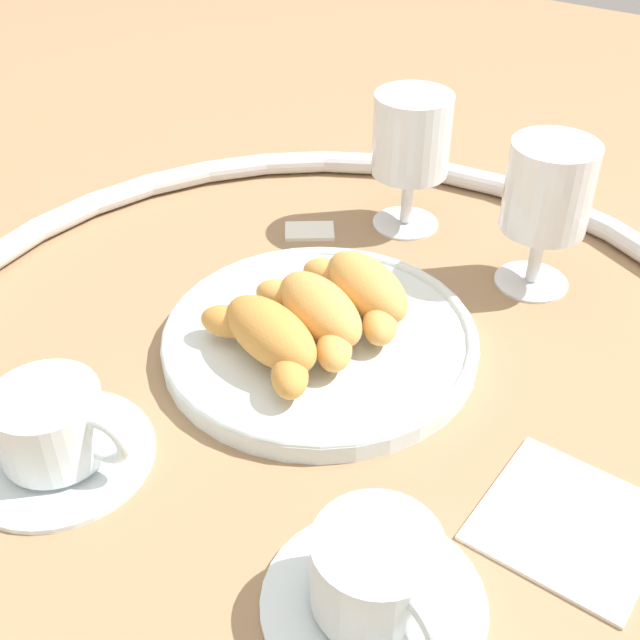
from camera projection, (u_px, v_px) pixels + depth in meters
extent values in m
plane|color=#997551|center=(325.00, 365.00, 0.65)|extent=(2.20, 2.20, 0.00)
torus|color=silver|center=(325.00, 353.00, 0.65)|extent=(0.72, 0.72, 0.02)
cylinder|color=silver|center=(320.00, 341.00, 0.67)|extent=(0.26, 0.26, 0.02)
torus|color=silver|center=(320.00, 334.00, 0.66)|extent=(0.26, 0.26, 0.01)
ellipsoid|color=#D6994C|center=(366.00, 286.00, 0.67)|extent=(0.11, 0.09, 0.04)
ellipsoid|color=#D6994C|center=(327.00, 273.00, 0.70)|extent=(0.05, 0.03, 0.03)
ellipsoid|color=#D6994C|center=(380.00, 325.00, 0.64)|extent=(0.05, 0.05, 0.03)
ellipsoid|color=#D6994C|center=(320.00, 308.00, 0.65)|extent=(0.11, 0.09, 0.04)
ellipsoid|color=#D6994C|center=(280.00, 295.00, 0.67)|extent=(0.05, 0.04, 0.03)
ellipsoid|color=#D6994C|center=(334.00, 350.00, 0.62)|extent=(0.05, 0.05, 0.03)
ellipsoid|color=#CC893D|center=(270.00, 333.00, 0.62)|extent=(0.11, 0.08, 0.04)
ellipsoid|color=#CC893D|center=(227.00, 321.00, 0.65)|extent=(0.05, 0.04, 0.03)
ellipsoid|color=#CC893D|center=(290.00, 376.00, 0.59)|extent=(0.05, 0.05, 0.03)
cylinder|color=silver|center=(59.00, 454.00, 0.57)|extent=(0.14, 0.14, 0.01)
cylinder|color=silver|center=(50.00, 423.00, 0.55)|extent=(0.08, 0.08, 0.05)
cylinder|color=brown|center=(43.00, 399.00, 0.54)|extent=(0.07, 0.07, 0.01)
torus|color=silver|center=(103.00, 440.00, 0.54)|extent=(0.04, 0.02, 0.04)
cylinder|color=silver|center=(374.00, 601.00, 0.48)|extent=(0.14, 0.14, 0.01)
cylinder|color=silver|center=(376.00, 570.00, 0.46)|extent=(0.08, 0.08, 0.05)
cylinder|color=brown|center=(378.00, 546.00, 0.44)|extent=(0.07, 0.07, 0.01)
torus|color=silver|center=(420.00, 631.00, 0.42)|extent=(0.04, 0.03, 0.04)
cylinder|color=white|center=(405.00, 222.00, 0.83)|extent=(0.07, 0.07, 0.01)
cylinder|color=white|center=(407.00, 196.00, 0.81)|extent=(0.01, 0.01, 0.05)
cylinder|color=white|center=(412.00, 134.00, 0.77)|extent=(0.08, 0.08, 0.08)
cylinder|color=#E0CC4C|center=(411.00, 149.00, 0.78)|extent=(0.07, 0.07, 0.05)
cylinder|color=white|center=(531.00, 280.00, 0.75)|extent=(0.07, 0.07, 0.01)
cylinder|color=white|center=(536.00, 253.00, 0.73)|extent=(0.01, 0.01, 0.05)
cylinder|color=white|center=(549.00, 187.00, 0.69)|extent=(0.08, 0.08, 0.08)
cylinder|color=#E0CC4C|center=(548.00, 192.00, 0.69)|extent=(0.07, 0.07, 0.07)
cube|color=white|center=(310.00, 229.00, 0.82)|extent=(0.06, 0.06, 0.01)
cube|color=silver|center=(570.00, 521.00, 0.52)|extent=(0.11, 0.11, 0.01)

